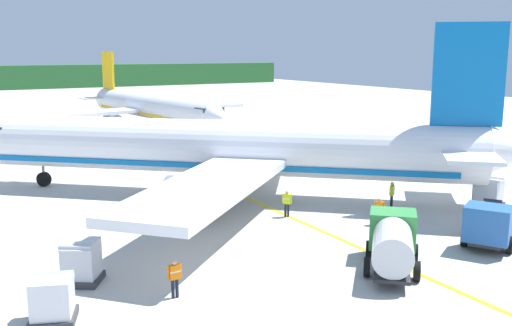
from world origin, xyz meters
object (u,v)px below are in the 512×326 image
(service_truck_pushback, at_px, (490,225))
(crew_loader_right, at_px, (379,209))
(airliner_foreground, at_px, (225,149))
(airliner_mid_apron, at_px, (150,107))
(cargo_container_far, at_px, (52,300))
(crew_supervisor, at_px, (287,201))
(cargo_container_mid, at_px, (488,193))
(crew_marshaller, at_px, (392,193))
(cargo_container_near, at_px, (81,262))
(service_truck_catering, at_px, (393,242))
(crew_loader_left, at_px, (175,275))

(service_truck_pushback, distance_m, crew_loader_right, 6.32)
(airliner_foreground, bearing_deg, airliner_mid_apron, 78.00)
(cargo_container_far, distance_m, crew_supervisor, 17.15)
(service_truck_pushback, height_order, cargo_container_mid, service_truck_pushback)
(crew_marshaller, bearing_deg, cargo_container_near, -173.03)
(cargo_container_far, bearing_deg, cargo_container_near, 60.42)
(cargo_container_near, height_order, crew_loader_right, cargo_container_near)
(cargo_container_mid, bearing_deg, crew_marshaller, 152.85)
(cargo_container_mid, distance_m, crew_marshaller, 6.45)
(service_truck_catering, distance_m, crew_loader_right, 7.31)
(crew_loader_left, height_order, crew_supervisor, crew_supervisor)
(airliner_foreground, bearing_deg, crew_supervisor, -82.89)
(service_truck_pushback, relative_size, crew_marshaller, 3.32)
(airliner_foreground, relative_size, crew_supervisor, 20.01)
(cargo_container_near, xyz_separation_m, crew_marshaller, (20.62, 2.52, 0.06))
(service_truck_pushback, relative_size, crew_loader_right, 3.58)
(service_truck_catering, height_order, crew_loader_right, service_truck_catering)
(airliner_mid_apron, xyz_separation_m, crew_supervisor, (-7.18, -44.47, -1.87))
(crew_loader_left, xyz_separation_m, crew_supervisor, (10.60, 7.79, 0.00))
(airliner_mid_apron, distance_m, crew_supervisor, 45.08)
(airliner_mid_apron, xyz_separation_m, service_truck_pushback, (-1.09, -54.49, -1.66))
(airliner_foreground, distance_m, crew_marshaller, 11.80)
(service_truck_pushback, distance_m, cargo_container_mid, 8.59)
(airliner_foreground, height_order, crew_supervisor, airliner_foreground)
(airliner_foreground, height_order, service_truck_pushback, airliner_foreground)
(airliner_foreground, height_order, crew_marshaller, airliner_foreground)
(cargo_container_near, height_order, cargo_container_mid, cargo_container_near)
(airliner_mid_apron, distance_m, service_truck_catering, 54.98)
(cargo_container_near, relative_size, crew_supervisor, 1.34)
(crew_loader_right, bearing_deg, cargo_container_near, -179.68)
(cargo_container_near, bearing_deg, service_truck_catering, -23.77)
(cargo_container_mid, xyz_separation_m, crew_loader_right, (-8.97, 0.52, 0.02))
(crew_loader_right, bearing_deg, service_truck_pushback, -68.91)
(airliner_foreground, relative_size, crew_loader_left, 20.05)
(cargo_container_mid, height_order, cargo_container_far, cargo_container_mid)
(airliner_mid_apron, bearing_deg, crew_loader_left, -108.79)
(service_truck_catering, relative_size, crew_loader_right, 3.25)
(cargo_container_near, distance_m, cargo_container_mid, 26.35)
(airliner_foreground, xyz_separation_m, crew_loader_left, (-9.76, -14.52, -2.41))
(cargo_container_near, bearing_deg, airliner_mid_apron, 66.93)
(service_truck_catering, height_order, crew_supervisor, service_truck_catering)
(service_truck_pushback, xyz_separation_m, cargo_container_near, (-19.65, 5.79, -0.23))
(cargo_container_mid, bearing_deg, service_truck_pushback, -141.28)
(airliner_foreground, xyz_separation_m, airliner_mid_apron, (8.02, 37.73, -0.53))
(airliner_foreground, distance_m, service_truck_catering, 16.80)
(airliner_mid_apron, distance_m, crew_loader_right, 48.76)
(crew_loader_left, relative_size, crew_loader_right, 1.03)
(airliner_mid_apron, relative_size, cargo_container_near, 15.73)
(cargo_container_mid, height_order, crew_marshaller, cargo_container_mid)
(airliner_foreground, distance_m, cargo_container_far, 20.53)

